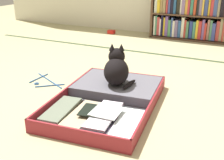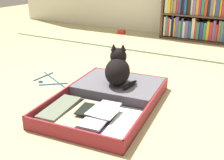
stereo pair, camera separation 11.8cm
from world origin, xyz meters
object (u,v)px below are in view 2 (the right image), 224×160
open_suitcase (110,97)px  small_red_pouch (121,32)px  black_cat (118,69)px  clothes_hanger (49,80)px  bookshelf (220,18)px

open_suitcase → small_red_pouch: open_suitcase is taller
open_suitcase → black_cat: size_ratio=3.32×
clothes_hanger → small_red_pouch: small_red_pouch is taller
bookshelf → small_red_pouch: (-1.32, -0.15, -0.29)m
open_suitcase → clothes_hanger: 0.67m
black_cat → clothes_hanger: size_ratio=0.80×
black_cat → clothes_hanger: black_cat is taller
clothes_hanger → black_cat: bearing=2.9°
open_suitcase → clothes_hanger: size_ratio=2.64×
open_suitcase → small_red_pouch: size_ratio=10.22×
bookshelf → open_suitcase: size_ratio=1.45×
black_cat → small_red_pouch: black_cat is taller
open_suitcase → black_cat: black_cat is taller
black_cat → bookshelf: bearing=80.5°
bookshelf → black_cat: 2.10m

